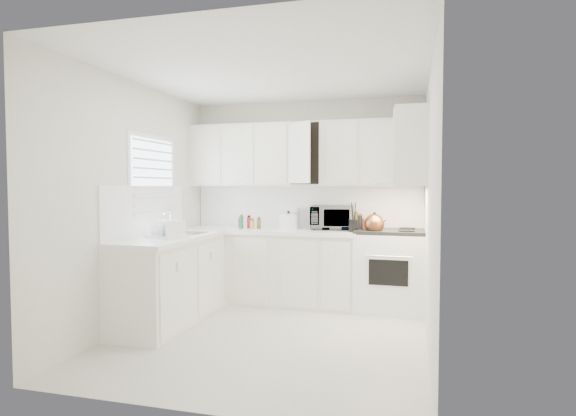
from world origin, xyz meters
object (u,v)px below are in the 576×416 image
(rice_cooker, at_px, (289,220))
(dish_rack, at_px, (168,228))
(microwave, at_px, (332,215))
(utensil_crock, at_px, (354,217))
(stove, at_px, (390,259))
(tea_kettle, at_px, (374,222))

(rice_cooker, xyz_separation_m, dish_rack, (-0.99, -1.26, -0.01))
(dish_rack, bearing_deg, rice_cooker, 71.37)
(microwave, height_order, utensil_crock, microwave)
(utensil_crock, bearing_deg, stove, 15.63)
(tea_kettle, bearing_deg, microwave, 158.23)
(stove, bearing_deg, microwave, 169.59)
(microwave, relative_size, rice_cooker, 2.33)
(microwave, bearing_deg, dish_rack, -147.37)
(microwave, distance_m, rice_cooker, 0.55)
(tea_kettle, bearing_deg, utensil_crock, 178.21)
(tea_kettle, distance_m, microwave, 0.64)
(tea_kettle, relative_size, dish_rack, 0.75)
(rice_cooker, xyz_separation_m, utensil_crock, (0.84, -0.15, 0.06))
(stove, height_order, microwave, microwave)
(microwave, height_order, dish_rack, microwave)
(utensil_crock, bearing_deg, dish_rack, -148.73)
(stove, distance_m, rice_cooker, 1.34)
(microwave, xyz_separation_m, utensil_crock, (0.31, -0.27, -0.00))
(rice_cooker, bearing_deg, dish_rack, -124.36)
(microwave, distance_m, utensil_crock, 0.41)
(tea_kettle, height_order, rice_cooker, tea_kettle)
(stove, distance_m, tea_kettle, 0.51)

